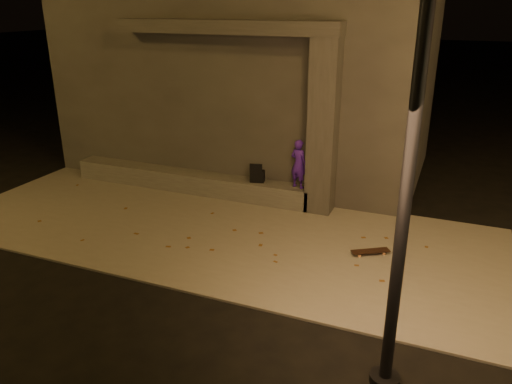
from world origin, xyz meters
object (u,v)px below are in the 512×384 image
at_px(column, 323,128).
at_px(backpack, 257,175).
at_px(skateboarder, 299,164).
at_px(street_lamp_0, 428,7).
at_px(skateboard, 371,251).

distance_m(column, backpack, 1.88).
relative_size(skateboarder, street_lamp_0, 0.14).
distance_m(backpack, skateboard, 3.33).
relative_size(column, skateboard, 5.32).
relative_size(skateboard, street_lamp_0, 0.09).
height_order(skateboarder, street_lamp_0, street_lamp_0).
bearing_deg(street_lamp_0, column, 114.02).
distance_m(column, skateboarder, 0.96).
bearing_deg(skateboard, street_lamp_0, -109.22).
height_order(backpack, street_lamp_0, street_lamp_0).
relative_size(column, street_lamp_0, 0.48).
relative_size(skateboarder, skateboard, 1.57).
bearing_deg(skateboarder, column, -161.66).
xyz_separation_m(backpack, street_lamp_0, (3.57, -4.76, 3.58)).
bearing_deg(column, backpack, 180.00).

